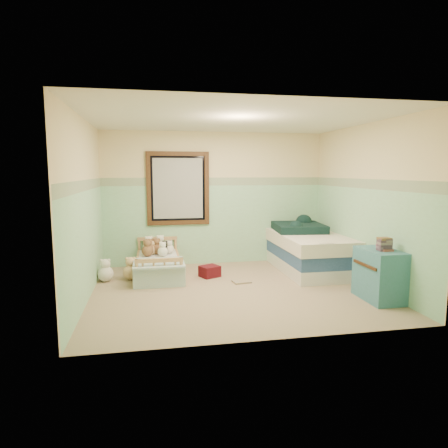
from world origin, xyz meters
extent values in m
cube|color=#85684D|center=(0.00, 0.00, -0.01)|extent=(4.20, 3.60, 0.02)
cube|color=beige|center=(0.00, 0.00, 2.51)|extent=(4.20, 3.60, 0.02)
cube|color=beige|center=(0.00, 1.80, 1.25)|extent=(4.20, 0.04, 2.50)
cube|color=beige|center=(0.00, -1.80, 1.25)|extent=(4.20, 0.04, 2.50)
cube|color=beige|center=(-2.10, 0.00, 1.25)|extent=(0.04, 3.60, 2.50)
cube|color=beige|center=(2.10, 0.00, 1.25)|extent=(0.04, 3.60, 2.50)
cube|color=#8CC192|center=(0.00, 1.79, 0.75)|extent=(4.20, 0.01, 1.50)
cube|color=#496F4F|center=(0.00, 1.79, 1.57)|extent=(4.20, 0.01, 0.15)
cube|color=black|center=(-0.70, 1.76, 1.45)|extent=(1.16, 0.06, 1.36)
cube|color=#BCBCB8|center=(-0.70, 1.77, 1.45)|extent=(0.92, 0.01, 1.12)
cube|color=tan|center=(-1.10, 1.05, 0.09)|extent=(0.73, 1.47, 0.19)
cube|color=white|center=(-1.10, 1.05, 0.25)|extent=(0.67, 1.40, 0.12)
cube|color=#6C9FDD|center=(-1.10, 0.59, 0.32)|extent=(0.80, 0.73, 0.03)
sphere|color=brown|center=(-1.25, 1.55, 0.41)|extent=(0.20, 0.20, 0.20)
sphere|color=white|center=(-1.05, 1.55, 0.41)|extent=(0.21, 0.21, 0.21)
sphere|color=#D9AF7A|center=(-1.20, 1.33, 0.39)|extent=(0.17, 0.17, 0.17)
sphere|color=black|center=(-0.97, 1.33, 0.39)|extent=(0.16, 0.16, 0.16)
sphere|color=white|center=(-1.95, 0.83, 0.13)|extent=(0.25, 0.25, 0.25)
sphere|color=#D9AF7A|center=(-1.55, 0.86, 0.13)|extent=(0.26, 0.26, 0.26)
cube|color=silver|center=(1.55, 0.98, 0.11)|extent=(1.02, 2.05, 0.22)
cube|color=navy|center=(1.55, 0.98, 0.33)|extent=(1.02, 2.05, 0.22)
cube|color=beige|center=(1.55, 0.98, 0.55)|extent=(1.06, 2.09, 0.22)
cube|color=black|center=(1.50, 1.28, 0.73)|extent=(0.96, 1.01, 0.14)
cube|color=teal|center=(1.87, -0.81, 0.35)|extent=(0.44, 0.71, 0.71)
cube|color=brown|center=(1.87, -0.88, 0.79)|extent=(0.18, 0.15, 0.17)
cube|color=maroon|center=(-0.26, 0.80, 0.09)|extent=(0.38, 0.37, 0.19)
cube|color=orange|center=(0.20, 0.37, 0.01)|extent=(0.30, 0.25, 0.03)
sphere|color=brown|center=(-1.25, 1.32, 0.41)|extent=(0.19, 0.19, 0.19)
sphere|color=white|center=(-0.90, 1.33, 0.39)|extent=(0.16, 0.16, 0.16)
sphere|color=white|center=(-1.26, 1.44, 0.41)|extent=(0.21, 0.21, 0.21)
sphere|color=brown|center=(-1.28, 1.19, 0.41)|extent=(0.20, 0.20, 0.20)
sphere|color=brown|center=(-1.12, 1.35, 0.40)|extent=(0.19, 0.19, 0.19)
sphere|color=white|center=(-1.02, 1.14, 0.39)|extent=(0.17, 0.17, 0.17)
camera|label=1|loc=(-1.20, -5.57, 1.76)|focal=31.39mm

